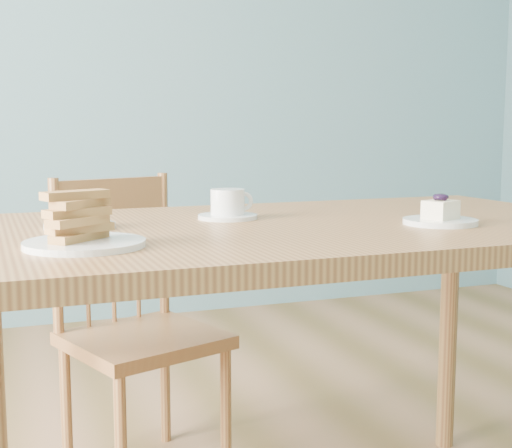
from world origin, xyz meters
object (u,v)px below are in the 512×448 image
Objects in this scene: cheesecake_plate_near at (440,217)px; coffee_cup at (228,206)px; dining_chair at (136,324)px; biscotti_plate at (84,229)px; cheesecake_plate_far at (80,221)px; dining_table at (301,257)px.

cheesecake_plate_near is 0.48m from coffee_cup.
biscotti_plate is at bearing -126.80° from dining_chair.
cheesecake_plate_near is (0.55, -0.68, 0.37)m from dining_chair.
dining_chair is 6.24× the size of coffee_cup.
biscotti_plate is at bearing -139.87° from coffee_cup.
cheesecake_plate_far is 0.35m from coffee_cup.
biscotti_plate is at bearing -161.62° from dining_table.
dining_table is 1.73× the size of dining_chair.
dining_chair is 5.85× the size of cheesecake_plate_far.
biscotti_plate reaches higher than cheesecake_plate_near.
dining_chair reaches higher than cheesecake_plate_near.
cheesecake_plate_far is at bearing 170.67° from dining_table.
coffee_cup is (-0.13, 0.12, 0.11)m from dining_table.
cheesecake_plate_near is 0.75× the size of biscotti_plate.
cheesecake_plate_far is at bearing -132.83° from dining_chair.
dining_table is 0.21m from coffee_cup.
cheesecake_plate_near is at bearing 3.00° from biscotti_plate.
cheesecake_plate_far is 1.07× the size of coffee_cup.
cheesecake_plate_far is at bearing 85.51° from biscotti_plate.
coffee_cup is at bearing 39.05° from biscotti_plate.
coffee_cup is (0.14, -0.42, 0.38)m from dining_chair.
cheesecake_plate_near reaches higher than dining_table.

